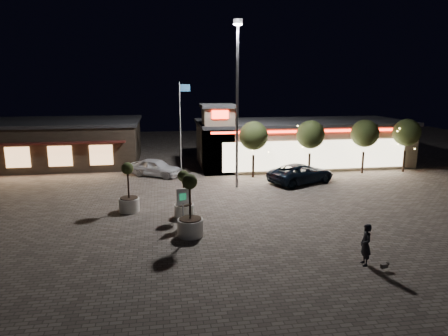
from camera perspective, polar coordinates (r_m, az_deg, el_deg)
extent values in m
plane|color=#6E6259|center=(23.14, 0.68, -7.99)|extent=(90.00, 90.00, 0.00)
cube|color=gray|center=(40.28, 10.92, 3.42)|extent=(20.00, 8.00, 4.00)
cube|color=#262628|center=(40.02, 11.05, 6.47)|extent=(20.40, 8.40, 0.30)
cube|color=beige|center=(36.62, 13.04, 1.83)|extent=(17.00, 0.12, 2.60)
cube|color=red|center=(36.28, 13.22, 5.17)|extent=(19.00, 0.10, 0.18)
cube|color=gray|center=(35.43, -0.88, 3.94)|extent=(2.60, 2.60, 5.80)
cube|color=#262628|center=(35.12, -0.90, 8.87)|extent=(3.00, 3.00, 0.30)
cube|color=red|center=(33.83, -0.57, 7.64)|extent=(1.40, 0.10, 0.70)
cube|color=#382D23|center=(43.08, -22.86, 3.25)|extent=(16.00, 10.00, 4.00)
cube|color=#262628|center=(42.84, -23.10, 6.09)|extent=(16.40, 10.40, 0.30)
cube|color=#591E19|center=(37.80, -24.84, 3.18)|extent=(14.40, 0.80, 0.15)
cube|color=#FFB772|center=(38.90, -27.38, 1.37)|extent=(2.00, 0.12, 1.80)
cube|color=#FFB772|center=(37.94, -22.37, 1.58)|extent=(2.00, 0.12, 1.80)
cube|color=#FFB772|center=(37.29, -17.13, 1.79)|extent=(2.00, 0.12, 1.80)
cylinder|color=gray|center=(30.01, 1.90, 8.39)|extent=(0.20, 0.20, 12.00)
cube|color=gray|center=(30.24, 1.99, 20.20)|extent=(0.60, 0.40, 0.35)
cube|color=white|center=(30.22, 1.98, 19.82)|extent=(0.45, 0.30, 0.08)
cylinder|color=white|center=(34.67, -6.25, 5.52)|extent=(0.10, 0.10, 8.00)
cube|color=#235583|center=(34.47, -5.62, 11.33)|extent=(0.90, 0.04, 0.60)
cylinder|color=#332319|center=(34.04, 4.19, 0.25)|extent=(0.20, 0.20, 1.92)
sphere|color=#2D3819|center=(33.59, 4.25, 4.62)|extent=(2.42, 2.42, 2.42)
cylinder|color=#332319|center=(35.50, 12.07, 0.51)|extent=(0.20, 0.20, 1.92)
sphere|color=#2D3819|center=(35.08, 12.26, 4.69)|extent=(2.42, 2.42, 2.42)
cylinder|color=#332319|center=(37.58, 19.20, 0.74)|extent=(0.20, 0.20, 1.92)
sphere|color=#2D3819|center=(37.18, 19.48, 4.68)|extent=(2.42, 2.42, 2.42)
cylinder|color=#332319|center=(39.62, 24.31, 0.89)|extent=(0.20, 0.20, 1.92)
sphere|color=#2D3819|center=(39.25, 24.64, 4.63)|extent=(2.42, 2.42, 2.42)
imported|color=black|center=(32.74, 10.98, -0.74)|extent=(6.20, 4.56, 1.57)
imported|color=silver|center=(34.86, -9.73, 0.07)|extent=(4.81, 3.93, 1.54)
imported|color=black|center=(19.00, 19.59, -10.29)|extent=(0.53, 0.74, 1.90)
cube|color=#59514C|center=(19.02, 21.92, -12.85)|extent=(0.36, 0.22, 0.18)
sphere|color=#59514C|center=(19.13, 22.36, -12.51)|extent=(0.16, 0.16, 0.16)
cylinder|color=silver|center=(25.88, -13.38, -5.13)|extent=(1.28, 1.28, 0.85)
cylinder|color=black|center=(25.75, -13.43, -4.18)|extent=(1.11, 1.11, 0.06)
cylinder|color=#332319|center=(25.49, -13.54, -2.04)|extent=(0.11, 0.11, 1.92)
sphere|color=#2D3819|center=(25.29, -13.64, -0.05)|extent=(0.75, 0.75, 0.75)
cylinder|color=silver|center=(21.39, -4.81, -8.47)|extent=(1.36, 1.36, 0.91)
cylinder|color=black|center=(21.22, -4.84, -7.26)|extent=(1.18, 1.18, 0.07)
cylinder|color=#332319|center=(20.90, -4.89, -4.53)|extent=(0.11, 0.11, 2.05)
sphere|color=#2D3819|center=(20.64, -4.94, -1.96)|extent=(0.80, 0.80, 0.80)
cylinder|color=silver|center=(24.33, -5.73, -6.06)|extent=(1.17, 1.17, 0.78)
cylinder|color=black|center=(24.21, -5.75, -5.14)|extent=(1.01, 1.01, 0.06)
cylinder|color=#332319|center=(23.95, -5.79, -3.07)|extent=(0.10, 0.10, 1.75)
sphere|color=#2D3819|center=(23.75, -5.83, -1.14)|extent=(0.68, 0.68, 0.68)
cylinder|color=gray|center=(22.77, -5.85, -6.63)|extent=(0.09, 0.09, 1.33)
cube|color=white|center=(22.46, -5.91, -4.09)|extent=(0.70, 0.29, 0.94)
cube|color=#1AA05E|center=(22.41, -5.90, -4.12)|extent=(0.37, 0.14, 0.39)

